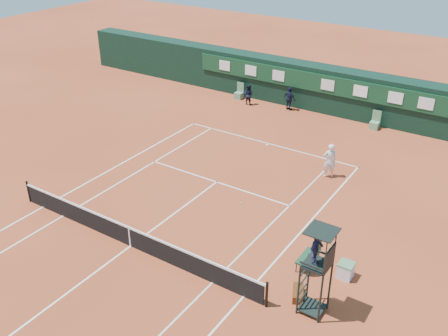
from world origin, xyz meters
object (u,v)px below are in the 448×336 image
at_px(tennis_net, 130,236).
at_px(player, 330,160).
at_px(cooler, 346,270).
at_px(player_bench, 311,255).
at_px(umpire_chair, 318,254).

distance_m(tennis_net, player, 11.03).
bearing_deg(cooler, player_bench, -171.06).
xyz_separation_m(tennis_net, cooler, (8.14, 3.03, -0.18)).
bearing_deg(player, tennis_net, 31.05).
bearing_deg(umpire_chair, cooler, 82.19).
relative_size(umpire_chair, cooler, 5.30).
distance_m(player_bench, cooler, 1.39).
height_order(tennis_net, cooler, tennis_net).
relative_size(umpire_chair, player_bench, 2.85).
bearing_deg(tennis_net, umpire_chair, 5.10).
bearing_deg(umpire_chair, player, 109.51).
height_order(umpire_chair, player, umpire_chair).
xyz_separation_m(umpire_chair, player_bench, (-1.03, 2.12, -1.86)).
relative_size(tennis_net, player, 6.92).
xyz_separation_m(player_bench, player, (-2.29, 7.25, 0.33)).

